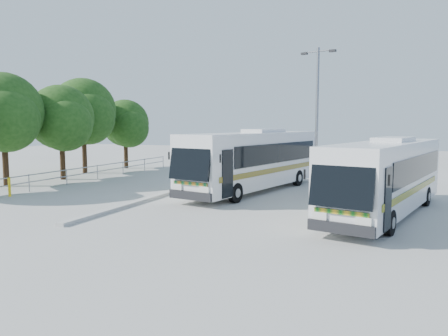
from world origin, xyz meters
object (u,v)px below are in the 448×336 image
at_px(coach_main, 255,159).
at_px(tree_far_e, 126,123).
at_px(tree_far_c, 62,118).
at_px(lamppost, 317,115).
at_px(bollard, 9,187).
at_px(tree_far_d, 84,111).
at_px(coach_adjacent, 387,175).
at_px(tree_far_b, 4,112).

bearing_deg(coach_main, tree_far_e, 162.36).
xyz_separation_m(tree_far_c, coach_main, (13.84, 0.01, -2.43)).
height_order(lamppost, bollard, lamppost).
xyz_separation_m(tree_far_c, tree_far_d, (-1.19, 3.70, 0.56)).
distance_m(tree_far_e, coach_adjacent, 24.91).
relative_size(coach_main, coach_adjacent, 1.08).
relative_size(tree_far_b, tree_far_d, 0.95).
distance_m(tree_far_b, coach_main, 15.49).
bearing_deg(bollard, lamppost, 22.62).
xyz_separation_m(coach_adjacent, lamppost, (-3.63, 3.68, 2.59)).
relative_size(coach_main, lamppost, 1.58).
xyz_separation_m(tree_far_b, coach_main, (14.74, 3.91, -2.74)).
height_order(tree_far_d, lamppost, lamppost).
bearing_deg(tree_far_e, coach_main, -29.71).
xyz_separation_m(tree_far_b, bollard, (3.32, -2.80, -4.06)).
xyz_separation_m(coach_main, bollard, (-11.42, -6.72, -1.32)).
relative_size(tree_far_e, coach_adjacent, 0.52).
bearing_deg(tree_far_e, tree_far_c, -86.46).
bearing_deg(tree_far_d, coach_adjacent, -19.48).
height_order(tree_far_d, coach_adjacent, tree_far_d).
bearing_deg(tree_far_b, tree_far_c, 77.09).
relative_size(coach_adjacent, lamppost, 1.46).
xyz_separation_m(coach_main, coach_adjacent, (7.17, -4.16, -0.14)).
bearing_deg(bollard, coach_adjacent, 7.81).
height_order(tree_far_c, tree_far_d, tree_far_d).
relative_size(tree_far_b, bollard, 6.90).
bearing_deg(tree_far_b, coach_adjacent, -0.66).
height_order(tree_far_e, coach_adjacent, tree_far_e).
bearing_deg(tree_far_c, coach_main, 0.05).
height_order(tree_far_c, tree_far_e, tree_far_c).
distance_m(tree_far_d, lamppost, 19.04).
xyz_separation_m(tree_far_c, bollard, (2.42, -6.70, -3.75)).
bearing_deg(coach_main, lamppost, 4.33).
distance_m(coach_adjacent, bollard, 18.80).
bearing_deg(tree_far_d, lamppost, -12.65).
bearing_deg(tree_far_e, coach_adjacent, -29.86).
relative_size(tree_far_b, tree_far_c, 1.07).
bearing_deg(lamppost, tree_far_c, -168.66).
xyz_separation_m(tree_far_b, tree_far_d, (-0.30, 7.60, 0.25)).
relative_size(tree_far_b, coach_adjacent, 0.62).
distance_m(tree_far_b, coach_adjacent, 22.10).
xyz_separation_m(tree_far_d, lamppost, (18.57, -4.17, -0.54)).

